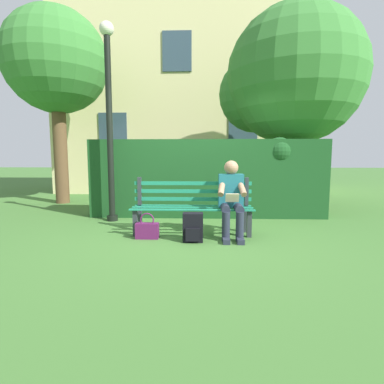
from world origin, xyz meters
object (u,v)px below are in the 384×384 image
object	(u,v)px
lamp_post	(109,111)
tree_far	(53,65)
backpack	(193,228)
handbag	(147,230)
person_seated	(231,197)
tree	(288,80)
park_bench	(192,205)

from	to	relation	value
lamp_post	tree_far	bearing A→B (deg)	-47.07
backpack	handbag	bearing A→B (deg)	-10.84
person_seated	backpack	world-z (taller)	person_seated
person_seated	lamp_post	distance (m)	2.82
person_seated	tree	bearing A→B (deg)	-118.93
tree	lamp_post	xyz separation A→B (m)	(3.68, 1.67, -0.91)
park_bench	handbag	world-z (taller)	park_bench
person_seated	handbag	distance (m)	1.37
park_bench	tree_far	distance (m)	5.74
person_seated	tree_far	size ratio (longest dim) A/B	0.24
tree_far	lamp_post	bearing A→B (deg)	132.93
backpack	handbag	size ratio (longest dim) A/B	1.07
tree	backpack	xyz separation A→B (m)	(2.08, 3.05, -2.77)
lamp_post	park_bench	bearing A→B (deg)	150.79
person_seated	tree	xyz separation A→B (m)	(-1.51, -2.72, 2.36)
tree	lamp_post	world-z (taller)	tree
backpack	lamp_post	xyz separation A→B (m)	(1.60, -1.38, 1.86)
park_bench	lamp_post	world-z (taller)	lamp_post
lamp_post	backpack	bearing A→B (deg)	139.08
person_seated	lamp_post	xyz separation A→B (m)	(2.17, -1.06, 1.45)
handbag	park_bench	bearing A→B (deg)	-150.60
backpack	park_bench	bearing A→B (deg)	-86.99
person_seated	park_bench	bearing A→B (deg)	-16.73
lamp_post	tree	bearing A→B (deg)	-155.64
tree	tree_far	distance (m)	5.84
tree_far	backpack	bearing A→B (deg)	135.42
person_seated	backpack	distance (m)	0.78
backpack	tree_far	world-z (taller)	tree_far
park_bench	person_seated	size ratio (longest dim) A/B	1.64
tree	handbag	xyz separation A→B (m)	(2.77, 2.92, -2.85)
park_bench	lamp_post	size ratio (longest dim) A/B	0.52
park_bench	person_seated	xyz separation A→B (m)	(-0.60, 0.18, 0.16)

